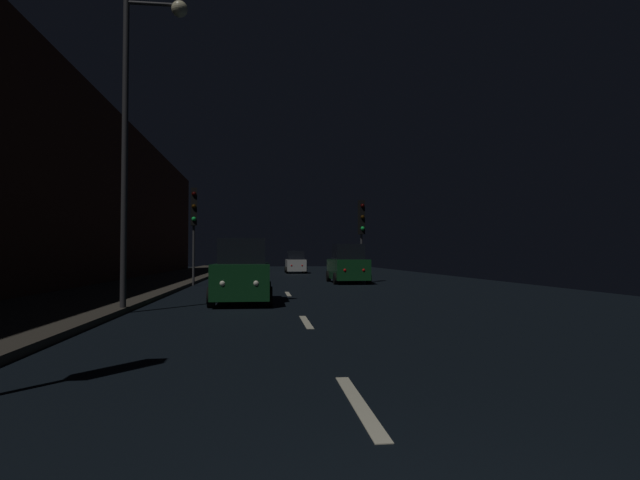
{
  "coord_description": "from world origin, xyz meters",
  "views": [
    {
      "loc": [
        -0.98,
        -2.09,
        1.54
      ],
      "look_at": [
        1.22,
        17.16,
        2.13
      ],
      "focal_mm": 27.93,
      "sensor_mm": 36.0,
      "label": 1
    }
  ],
  "objects_px": {
    "streetlamp_overhead": "(141,108)",
    "traffic_light_far_right": "(362,223)",
    "car_approaching_headlights": "(242,273)",
    "car_distant_taillights": "(296,263)",
    "car_parked_right_far": "(348,265)",
    "traffic_light_far_left": "(194,215)"
  },
  "relations": [
    {
      "from": "streetlamp_overhead",
      "to": "traffic_light_far_right",
      "type": "bearing_deg",
      "value": 57.17
    },
    {
      "from": "streetlamp_overhead",
      "to": "car_approaching_headlights",
      "type": "distance_m",
      "value": 5.85
    },
    {
      "from": "car_distant_taillights",
      "to": "car_parked_right_far",
      "type": "xyz_separation_m",
      "value": [
        1.89,
        -15.55,
        0.1
      ]
    },
    {
      "from": "traffic_light_far_left",
      "to": "car_parked_right_far",
      "type": "height_order",
      "value": "traffic_light_far_left"
    },
    {
      "from": "streetlamp_overhead",
      "to": "car_distant_taillights",
      "type": "xyz_separation_m",
      "value": [
        6.06,
        29.05,
        -4.62
      ]
    },
    {
      "from": "streetlamp_overhead",
      "to": "car_distant_taillights",
      "type": "relative_size",
      "value": 2.24
    },
    {
      "from": "traffic_light_far_right",
      "to": "car_distant_taillights",
      "type": "distance_m",
      "value": 15.91
    },
    {
      "from": "car_parked_right_far",
      "to": "car_distant_taillights",
      "type": "bearing_deg",
      "value": 6.92
    },
    {
      "from": "traffic_light_far_left",
      "to": "car_distant_taillights",
      "type": "distance_m",
      "value": 18.43
    },
    {
      "from": "car_parked_right_far",
      "to": "streetlamp_overhead",
      "type": "bearing_deg",
      "value": 149.52
    },
    {
      "from": "traffic_light_far_right",
      "to": "streetlamp_overhead",
      "type": "distance_m",
      "value": 16.29
    },
    {
      "from": "car_approaching_headlights",
      "to": "car_parked_right_far",
      "type": "distance_m",
      "value": 12.15
    },
    {
      "from": "traffic_light_far_right",
      "to": "car_distant_taillights",
      "type": "xyz_separation_m",
      "value": [
        -2.69,
        15.49,
        -2.45
      ]
    },
    {
      "from": "traffic_light_far_left",
      "to": "car_distant_taillights",
      "type": "xyz_separation_m",
      "value": [
        6.27,
        17.12,
        -2.72
      ]
    },
    {
      "from": "streetlamp_overhead",
      "to": "car_approaching_headlights",
      "type": "xyz_separation_m",
      "value": [
        2.62,
        2.59,
        -4.55
      ]
    },
    {
      "from": "car_approaching_headlights",
      "to": "car_distant_taillights",
      "type": "xyz_separation_m",
      "value": [
        3.45,
        26.46,
        -0.07
      ]
    },
    {
      "from": "car_parked_right_far",
      "to": "car_approaching_headlights",
      "type": "bearing_deg",
      "value": 153.96
    },
    {
      "from": "traffic_light_far_left",
      "to": "car_distant_taillights",
      "type": "height_order",
      "value": "traffic_light_far_left"
    },
    {
      "from": "streetlamp_overhead",
      "to": "car_distant_taillights",
      "type": "distance_m",
      "value": 30.04
    },
    {
      "from": "car_parked_right_far",
      "to": "traffic_light_far_right",
      "type": "bearing_deg",
      "value": -85.57
    },
    {
      "from": "car_distant_taillights",
      "to": "traffic_light_far_right",
      "type": "bearing_deg",
      "value": -170.15
    },
    {
      "from": "car_parked_right_far",
      "to": "traffic_light_far_left",
      "type": "bearing_deg",
      "value": 100.86
    }
  ]
}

